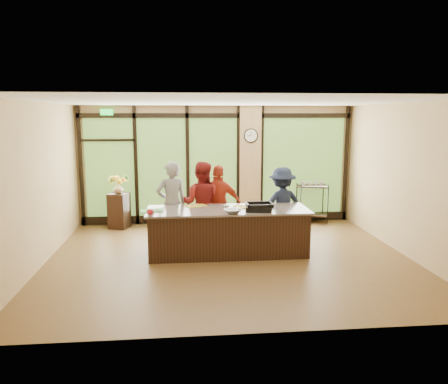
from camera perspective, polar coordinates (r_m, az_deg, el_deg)
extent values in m
plane|color=brown|center=(8.61, 0.72, -8.65)|extent=(7.00, 7.00, 0.00)
plane|color=white|center=(8.17, 0.76, 11.73)|extent=(7.00, 7.00, 0.00)
plane|color=tan|center=(11.22, -0.93, 3.55)|extent=(7.00, 0.00, 7.00)
plane|color=tan|center=(8.61, -23.09, 0.83)|extent=(0.00, 6.00, 6.00)
plane|color=tan|center=(9.31, 22.70, 1.48)|extent=(0.00, 6.00, 6.00)
cube|color=tan|center=(11.26, 3.42, 3.56)|extent=(0.55, 0.12, 3.00)
cube|color=black|center=(11.10, -0.92, 9.95)|extent=(6.90, 0.08, 0.12)
cube|color=black|center=(11.40, -0.89, -3.38)|extent=(6.90, 0.08, 0.20)
cube|color=#19D83F|center=(11.16, -15.08, 10.03)|extent=(0.30, 0.04, 0.14)
cube|color=#4A6F27|center=(11.30, -14.71, 3.02)|extent=(1.20, 0.02, 2.50)
cube|color=#4A6F27|center=(11.17, -8.10, 3.17)|extent=(1.20, 0.02, 2.50)
cube|color=#4A6F27|center=(11.18, -1.42, 3.28)|extent=(1.20, 0.02, 2.50)
cube|color=#4A6F27|center=(11.59, 10.26, 3.35)|extent=(2.10, 0.02, 2.50)
cube|color=black|center=(11.41, -18.21, 3.17)|extent=(0.08, 0.08, 3.00)
cube|color=black|center=(11.19, -11.44, 3.34)|extent=(0.08, 0.08, 3.00)
cube|color=black|center=(11.13, -4.76, 3.47)|extent=(0.08, 0.08, 3.00)
cube|color=black|center=(11.22, 1.90, 3.55)|extent=(0.08, 0.08, 3.00)
cube|color=black|center=(11.32, 4.92, 3.57)|extent=(0.08, 0.08, 3.00)
cube|color=black|center=(11.93, 15.63, 3.57)|extent=(0.08, 0.08, 3.00)
cube|color=black|center=(8.77, 0.51, -5.31)|extent=(3.10, 1.00, 0.88)
cube|color=slate|center=(8.66, 0.51, -2.37)|extent=(3.20, 1.10, 0.04)
cylinder|color=black|center=(11.13, 3.52, 7.36)|extent=(0.36, 0.04, 0.36)
cylinder|color=white|center=(11.12, 3.53, 7.36)|extent=(0.31, 0.01, 0.31)
cube|color=black|center=(11.11, 3.54, 7.61)|extent=(0.01, 0.00, 0.11)
cube|color=black|center=(11.10, 3.28, 7.36)|extent=(0.09, 0.00, 0.01)
imported|color=gray|center=(9.30, -6.85, -1.54)|extent=(0.76, 0.62, 1.81)
imported|color=maroon|center=(9.38, -2.96, -1.46)|extent=(1.02, 0.88, 1.79)
imported|color=#A9311A|center=(9.45, -0.66, -1.62)|extent=(1.08, 0.70, 1.70)
imported|color=#171E32|center=(9.59, 7.56, -1.69)|extent=(1.15, 0.78, 1.65)
cube|color=black|center=(8.50, 4.62, -2.19)|extent=(0.58, 0.50, 0.09)
imported|color=silver|center=(8.27, 1.15, -2.52)|extent=(0.39, 0.39, 0.08)
cube|color=#368731|center=(8.60, -9.46, -2.41)|extent=(0.46, 0.37, 0.01)
cube|color=gold|center=(8.96, -3.72, -1.79)|extent=(0.50, 0.45, 0.01)
cube|color=gold|center=(8.84, 2.85, -1.95)|extent=(0.46, 0.36, 0.01)
imported|color=white|center=(8.45, -9.53, -2.51)|extent=(0.16, 0.16, 0.04)
imported|color=white|center=(8.67, 3.27, -2.08)|extent=(0.17, 0.17, 0.05)
imported|color=white|center=(8.86, 0.35, -1.84)|extent=(0.13, 0.13, 0.03)
imported|color=red|center=(8.27, -9.62, -2.64)|extent=(0.12, 0.12, 0.09)
cube|color=black|center=(11.08, -13.54, -2.39)|extent=(0.55, 0.55, 0.87)
imported|color=#9D7D55|center=(10.97, -13.65, 0.44)|extent=(0.31, 0.31, 0.24)
cube|color=black|center=(11.65, 11.37, -2.89)|extent=(0.89, 0.69, 0.03)
cube|color=black|center=(11.51, 11.49, 0.76)|extent=(0.89, 0.69, 0.03)
cylinder|color=black|center=(11.30, 9.97, -1.67)|extent=(0.03, 0.03, 1.01)
cylinder|color=black|center=(11.51, 13.42, -1.58)|extent=(0.03, 0.03, 1.01)
cylinder|color=black|center=(11.68, 9.45, -1.28)|extent=(0.03, 0.03, 1.01)
cylinder|color=black|center=(11.88, 12.79, -1.20)|extent=(0.03, 0.03, 1.01)
imported|color=silver|center=(11.43, 10.32, 1.09)|extent=(0.14, 0.14, 0.10)
imported|color=silver|center=(11.47, 11.13, 1.09)|extent=(0.14, 0.14, 0.10)
imported|color=silver|center=(11.52, 11.93, 1.10)|extent=(0.14, 0.14, 0.10)
imported|color=silver|center=(11.57, 12.67, 1.11)|extent=(0.14, 0.14, 0.10)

